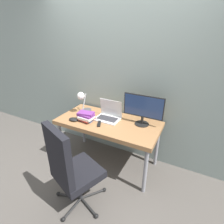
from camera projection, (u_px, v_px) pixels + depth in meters
name	position (u px, v px, depth m)	size (l,w,h in m)	color
ground_plane	(97.00, 176.00, 2.55)	(12.00, 12.00, 0.00)	#514C47
wall_back	(121.00, 77.00, 2.61)	(8.00, 0.05, 2.60)	gray
desk	(108.00, 125.00, 2.55)	(1.48, 0.70, 0.74)	#996B42
laptop	(109.00, 115.00, 2.57)	(0.35, 0.26, 0.27)	silver
monitor	(143.00, 108.00, 2.34)	(0.55, 0.20, 0.43)	black
desk_lamp	(82.00, 99.00, 2.67)	(0.15, 0.26, 0.35)	#4C4C51
office_chair	(70.00, 167.00, 1.90)	(0.64, 0.64, 1.10)	black
book_stack	(86.00, 117.00, 2.51)	(0.24, 0.22, 0.13)	#334C8C
tv_remote	(99.00, 124.00, 2.43)	(0.10, 0.16, 0.02)	black
game_controller	(73.00, 119.00, 2.53)	(0.14, 0.10, 0.04)	black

